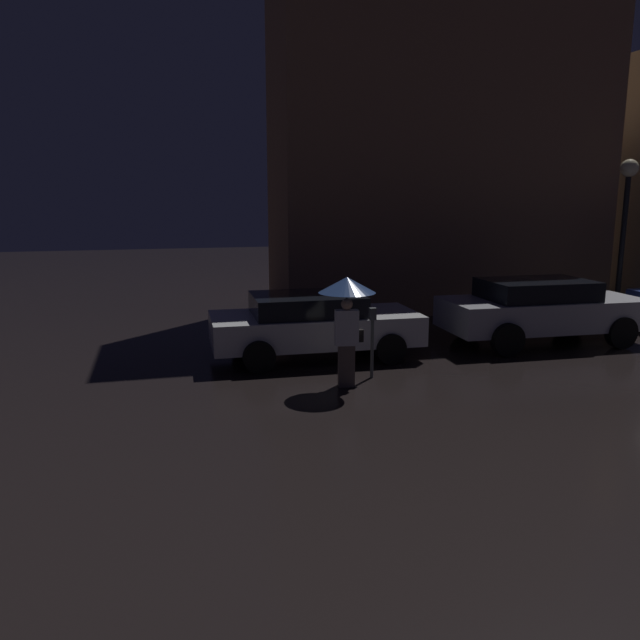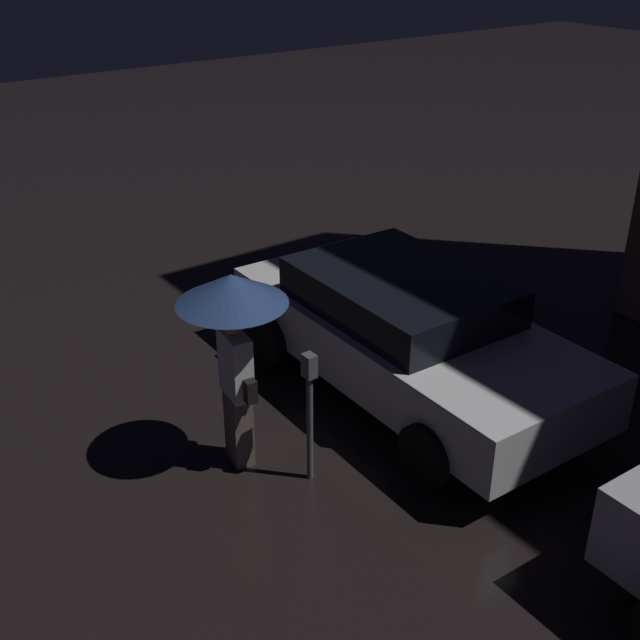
{
  "view_description": "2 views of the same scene",
  "coord_description": "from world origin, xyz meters",
  "px_view_note": "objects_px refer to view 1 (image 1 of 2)",
  "views": [
    {
      "loc": [
        -12.3,
        -10.85,
        3.33
      ],
      "look_at": [
        -9.38,
        0.44,
        0.99
      ],
      "focal_mm": 35.0,
      "sensor_mm": 36.0,
      "label": 1
    },
    {
      "loc": [
        -3.67,
        -3.76,
        4.72
      ],
      "look_at": [
        -9.21,
        0.29,
        1.22
      ],
      "focal_mm": 45.0,
      "sensor_mm": 36.0,
      "label": 2
    }
  ],
  "objects_px": {
    "parked_car_white": "(313,323)",
    "parked_car_silver": "(541,309)",
    "street_lamp_near": "(626,203)",
    "pedestrian_with_umbrella": "(347,300)",
    "parking_meter": "(372,335)"
  },
  "relations": [
    {
      "from": "parked_car_white",
      "to": "street_lamp_near",
      "type": "height_order",
      "value": "street_lamp_near"
    },
    {
      "from": "pedestrian_with_umbrella",
      "to": "parked_car_silver",
      "type": "bearing_deg",
      "value": 29.45
    },
    {
      "from": "parking_meter",
      "to": "pedestrian_with_umbrella",
      "type": "bearing_deg",
      "value": -147.68
    },
    {
      "from": "pedestrian_with_umbrella",
      "to": "parking_meter",
      "type": "relative_size",
      "value": 1.48
    },
    {
      "from": "parked_car_white",
      "to": "street_lamp_near",
      "type": "relative_size",
      "value": 1.02
    },
    {
      "from": "parked_car_silver",
      "to": "pedestrian_with_umbrella",
      "type": "xyz_separation_m",
      "value": [
        -5.26,
        -2.08,
        0.76
      ]
    },
    {
      "from": "parked_car_white",
      "to": "pedestrian_with_umbrella",
      "type": "xyz_separation_m",
      "value": [
        0.07,
        -2.15,
        0.84
      ]
    },
    {
      "from": "parked_car_silver",
      "to": "pedestrian_with_umbrella",
      "type": "bearing_deg",
      "value": -156.74
    },
    {
      "from": "parked_car_silver",
      "to": "parking_meter",
      "type": "height_order",
      "value": "parked_car_silver"
    },
    {
      "from": "pedestrian_with_umbrella",
      "to": "parking_meter",
      "type": "bearing_deg",
      "value": 40.18
    },
    {
      "from": "parked_car_silver",
      "to": "parking_meter",
      "type": "xyz_separation_m",
      "value": [
        -4.65,
        -1.7,
        0.02
      ]
    },
    {
      "from": "parked_car_white",
      "to": "parked_car_silver",
      "type": "height_order",
      "value": "parked_car_silver"
    },
    {
      "from": "parked_car_silver",
      "to": "street_lamp_near",
      "type": "xyz_separation_m",
      "value": [
        3.84,
        2.13,
        2.34
      ]
    },
    {
      "from": "street_lamp_near",
      "to": "parked_car_silver",
      "type": "bearing_deg",
      "value": -150.95
    },
    {
      "from": "street_lamp_near",
      "to": "parked_car_white",
      "type": "bearing_deg",
      "value": -167.33
    }
  ]
}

